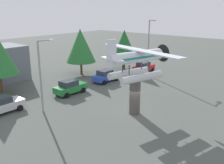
{
  "coord_description": "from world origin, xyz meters",
  "views": [
    {
      "loc": [
        -19.67,
        -13.85,
        10.4
      ],
      "look_at": [
        0.0,
        3.0,
        2.77
      ],
      "focal_mm": 40.83,
      "sensor_mm": 36.0,
      "label": 1
    }
  ],
  "objects_px": {
    "display_pedestal": "(135,96)",
    "streetlight_primary": "(42,71)",
    "tree_center_back": "(81,46)",
    "tree_far_east": "(124,45)",
    "car_near_silver": "(2,105)",
    "streetlight_secondary": "(149,44)",
    "car_distant_red": "(144,67)",
    "car_mid_green": "(70,87)",
    "floatplane_monument": "(137,62)",
    "car_far_blue": "(106,76)"
  },
  "relations": [
    {
      "from": "display_pedestal",
      "to": "car_distant_red",
      "type": "bearing_deg",
      "value": 30.7
    },
    {
      "from": "car_near_silver",
      "to": "car_mid_green",
      "type": "bearing_deg",
      "value": -4.34
    },
    {
      "from": "display_pedestal",
      "to": "tree_far_east",
      "type": "bearing_deg",
      "value": 41.2
    },
    {
      "from": "floatplane_monument",
      "to": "tree_far_east",
      "type": "height_order",
      "value": "floatplane_monument"
    },
    {
      "from": "car_near_silver",
      "to": "tree_far_east",
      "type": "xyz_separation_m",
      "value": [
        23.07,
        2.31,
        3.37
      ]
    },
    {
      "from": "display_pedestal",
      "to": "tree_center_back",
      "type": "distance_m",
      "value": 17.54
    },
    {
      "from": "car_far_blue",
      "to": "streetlight_secondary",
      "type": "relative_size",
      "value": 0.49
    },
    {
      "from": "floatplane_monument",
      "to": "car_mid_green",
      "type": "bearing_deg",
      "value": 105.94
    },
    {
      "from": "car_distant_red",
      "to": "tree_far_east",
      "type": "height_order",
      "value": "tree_far_east"
    },
    {
      "from": "display_pedestal",
      "to": "streetlight_secondary",
      "type": "xyz_separation_m",
      "value": [
        13.86,
        7.32,
        3.09
      ]
    },
    {
      "from": "car_near_silver",
      "to": "tree_far_east",
      "type": "distance_m",
      "value": 23.43
    },
    {
      "from": "car_near_silver",
      "to": "car_far_blue",
      "type": "relative_size",
      "value": 1.0
    },
    {
      "from": "tree_center_back",
      "to": "tree_far_east",
      "type": "relative_size",
      "value": 1.07
    },
    {
      "from": "display_pedestal",
      "to": "streetlight_secondary",
      "type": "height_order",
      "value": "streetlight_secondary"
    },
    {
      "from": "display_pedestal",
      "to": "tree_far_east",
      "type": "xyz_separation_m",
      "value": [
        14.46,
        12.66,
        2.41
      ]
    },
    {
      "from": "floatplane_monument",
      "to": "tree_center_back",
      "type": "xyz_separation_m",
      "value": [
        7.16,
        15.75,
        -0.73
      ]
    },
    {
      "from": "display_pedestal",
      "to": "streetlight_primary",
      "type": "distance_m",
      "value": 9.61
    },
    {
      "from": "display_pedestal",
      "to": "car_distant_red",
      "type": "height_order",
      "value": "display_pedestal"
    },
    {
      "from": "display_pedestal",
      "to": "tree_center_back",
      "type": "relative_size",
      "value": 0.51
    },
    {
      "from": "display_pedestal",
      "to": "floatplane_monument",
      "type": "bearing_deg",
      "value": -14.08
    },
    {
      "from": "floatplane_monument",
      "to": "streetlight_secondary",
      "type": "xyz_separation_m",
      "value": [
        13.74,
        7.35,
        -0.43
      ]
    },
    {
      "from": "car_far_blue",
      "to": "streetlight_primary",
      "type": "bearing_deg",
      "value": -168.47
    },
    {
      "from": "car_near_silver",
      "to": "streetlight_primary",
      "type": "height_order",
      "value": "streetlight_primary"
    },
    {
      "from": "tree_center_back",
      "to": "tree_far_east",
      "type": "bearing_deg",
      "value": -23.06
    },
    {
      "from": "floatplane_monument",
      "to": "tree_center_back",
      "type": "distance_m",
      "value": 17.31
    },
    {
      "from": "tree_center_back",
      "to": "tree_far_east",
      "type": "xyz_separation_m",
      "value": [
        7.17,
        -3.05,
        -0.38
      ]
    },
    {
      "from": "car_mid_green",
      "to": "tree_far_east",
      "type": "xyz_separation_m",
      "value": [
        14.65,
        2.95,
        3.37
      ]
    },
    {
      "from": "floatplane_monument",
      "to": "car_far_blue",
      "type": "height_order",
      "value": "floatplane_monument"
    },
    {
      "from": "display_pedestal",
      "to": "streetlight_secondary",
      "type": "relative_size",
      "value": 0.43
    },
    {
      "from": "car_far_blue",
      "to": "tree_far_east",
      "type": "distance_m",
      "value": 8.9
    },
    {
      "from": "floatplane_monument",
      "to": "streetlight_secondary",
      "type": "bearing_deg",
      "value": 42.24
    },
    {
      "from": "car_near_silver",
      "to": "streetlight_primary",
      "type": "relative_size",
      "value": 0.57
    },
    {
      "from": "car_mid_green",
      "to": "streetlight_primary",
      "type": "relative_size",
      "value": 0.57
    },
    {
      "from": "tree_center_back",
      "to": "streetlight_secondary",
      "type": "bearing_deg",
      "value": -51.92
    },
    {
      "from": "streetlight_primary",
      "to": "car_mid_green",
      "type": "bearing_deg",
      "value": 22.93
    },
    {
      "from": "display_pedestal",
      "to": "streetlight_primary",
      "type": "bearing_deg",
      "value": 126.89
    },
    {
      "from": "car_distant_red",
      "to": "tree_far_east",
      "type": "bearing_deg",
      "value": 97.12
    },
    {
      "from": "car_near_silver",
      "to": "car_distant_red",
      "type": "xyz_separation_m",
      "value": [
        23.55,
        -1.48,
        0.0
      ]
    },
    {
      "from": "car_mid_green",
      "to": "car_far_blue",
      "type": "xyz_separation_m",
      "value": [
        6.88,
        0.23,
        0.0
      ]
    },
    {
      "from": "car_far_blue",
      "to": "tree_center_back",
      "type": "xyz_separation_m",
      "value": [
        0.59,
        5.78,
        3.75
      ]
    },
    {
      "from": "streetlight_secondary",
      "to": "tree_center_back",
      "type": "relative_size",
      "value": 1.19
    },
    {
      "from": "floatplane_monument",
      "to": "car_mid_green",
      "type": "xyz_separation_m",
      "value": [
        -0.32,
        9.74,
        -4.48
      ]
    },
    {
      "from": "streetlight_secondary",
      "to": "car_near_silver",
      "type": "bearing_deg",
      "value": 172.33
    },
    {
      "from": "car_far_blue",
      "to": "car_distant_red",
      "type": "height_order",
      "value": "same"
    },
    {
      "from": "car_near_silver",
      "to": "tree_center_back",
      "type": "relative_size",
      "value": 0.58
    },
    {
      "from": "car_far_blue",
      "to": "tree_center_back",
      "type": "relative_size",
      "value": 0.58
    },
    {
      "from": "floatplane_monument",
      "to": "streetlight_secondary",
      "type": "height_order",
      "value": "streetlight_secondary"
    },
    {
      "from": "streetlight_secondary",
      "to": "car_distant_red",
      "type": "bearing_deg",
      "value": 55.35
    },
    {
      "from": "car_mid_green",
      "to": "car_distant_red",
      "type": "relative_size",
      "value": 1.0
    },
    {
      "from": "car_mid_green",
      "to": "tree_far_east",
      "type": "relative_size",
      "value": 0.62
    }
  ]
}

